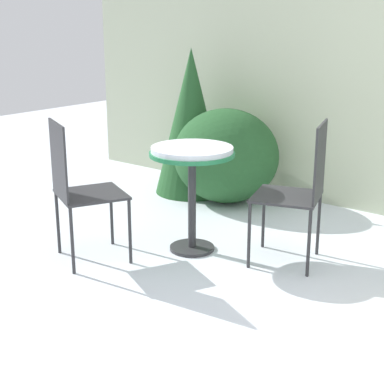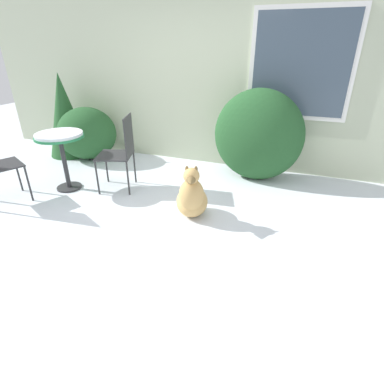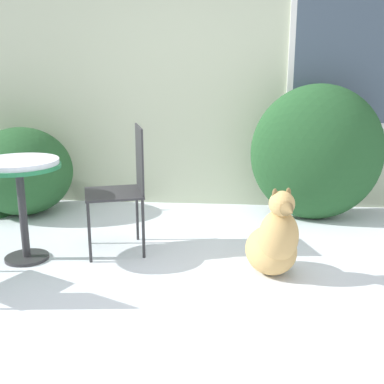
{
  "view_description": "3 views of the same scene",
  "coord_description": "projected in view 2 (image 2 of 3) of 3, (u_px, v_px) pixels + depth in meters",
  "views": [
    {
      "loc": [
        1.3,
        -2.88,
        1.73
      ],
      "look_at": [
        -1.32,
        0.46,
        0.46
      ],
      "focal_mm": 55.0,
      "sensor_mm": 36.0,
      "label": 1
    },
    {
      "loc": [
        1.69,
        -2.62,
        1.88
      ],
      "look_at": [
        0.61,
        0.36,
        0.31
      ],
      "focal_mm": 28.0,
      "sensor_mm": 36.0,
      "label": 2
    },
    {
      "loc": [
        0.3,
        -3.02,
        1.51
      ],
      "look_at": [
        0.0,
        0.6,
        0.55
      ],
      "focal_mm": 45.0,
      "sensor_mm": 36.0,
      "label": 3
    }
  ],
  "objects": [
    {
      "name": "patio_chair_near_table",
      "position": [
        121.0,
        150.0,
        4.09
      ],
      "size": [
        0.58,
        0.58,
        1.04
      ],
      "rotation": [
        0.0,
        0.0,
        -1.26
      ],
      "color": "#2D2D30",
      "rests_on": "ground_plane"
    },
    {
      "name": "patio_table",
      "position": [
        61.0,
        143.0,
        4.04
      ],
      "size": [
        0.64,
        0.64,
        0.81
      ],
      "color": "#2D2D30",
      "rests_on": "ground_plane"
    },
    {
      "name": "shrub_left",
      "position": [
        87.0,
        133.0,
        5.31
      ],
      "size": [
        1.03,
        0.97,
        0.9
      ],
      "color": "#235128",
      "rests_on": "ground_plane"
    },
    {
      "name": "ground_plane",
      "position": [
        134.0,
        220.0,
        3.55
      ],
      "size": [
        16.0,
        16.0,
        0.0
      ],
      "primitive_type": "plane",
      "color": "silver"
    },
    {
      "name": "dog",
      "position": [
        192.0,
        198.0,
        3.51
      ],
      "size": [
        0.49,
        0.63,
        0.69
      ],
      "rotation": [
        0.0,
        0.0,
        0.3
      ],
      "color": "tan",
      "rests_on": "ground_plane"
    },
    {
      "name": "evergreen_bush",
      "position": [
        65.0,
        115.0,
        5.36
      ],
      "size": [
        0.73,
        0.73,
        1.45
      ],
      "color": "#235128",
      "rests_on": "ground_plane"
    },
    {
      "name": "house_wall",
      "position": [
        202.0,
        82.0,
        4.78
      ],
      "size": [
        8.0,
        0.1,
        2.6
      ],
      "color": "#B2BC9E",
      "rests_on": "ground_plane"
    },
    {
      "name": "shrub_middle",
      "position": [
        258.0,
        136.0,
        4.36
      ],
      "size": [
        1.3,
        0.66,
        1.34
      ],
      "color": "#235128",
      "rests_on": "ground_plane"
    }
  ]
}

